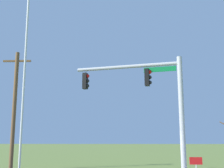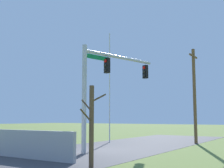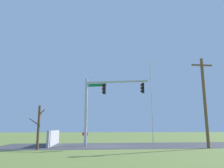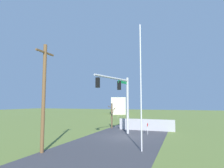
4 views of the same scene
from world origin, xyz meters
The scene contains 9 objects.
ground_plane centered at (0.00, 0.00, 0.00)m, with size 160.00×160.00×0.00m, color olive.
road_surface centered at (-4.00, 0.00, 0.01)m, with size 28.00×8.00×0.01m, color #3D3D42.
sidewalk_corner centered at (3.08, 0.25, 0.00)m, with size 6.00×6.00×0.01m, color #B7B5AD.
retaining_fence centered at (5.23, -1.32, 0.71)m, with size 0.20×7.03×1.43m, color #A8A8AD.
signal_mast centered at (0.54, 0.66, 4.46)m, with size 5.98×1.78×6.44m.
flagpole centered at (-5.42, -2.83, 4.76)m, with size 0.10×0.10×9.52m, color silver.
utility_pole centered at (-8.22, 3.72, 4.07)m, with size 1.90×0.26×7.81m.
bare_tree centered at (5.76, 3.52, 1.77)m, with size 1.27×1.02×3.43m.
open_sign centered at (2.13, -2.01, 0.91)m, with size 0.56×0.04×1.22m.
Camera 2 is at (15.74, 10.89, 2.04)m, focal length 46.94 mm.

